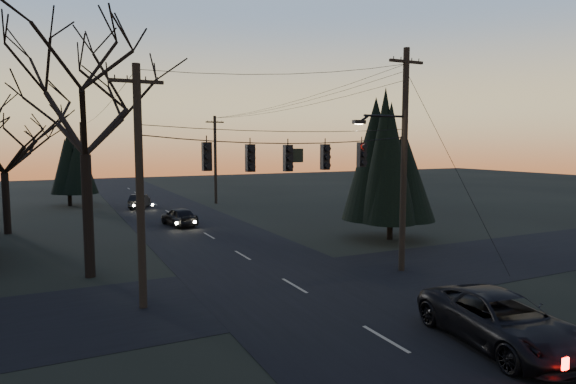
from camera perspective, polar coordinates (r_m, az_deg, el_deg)
name	(u,v)px	position (r m, az deg, el deg)	size (l,w,h in m)	color
main_road	(219,242)	(29.04, -8.20, -5.83)	(8.00, 120.00, 0.02)	black
cross_road	(294,286)	(20.03, 0.77, -11.06)	(60.00, 7.00, 0.02)	black
utility_pole_right	(401,271)	(22.95, 13.29, -9.06)	(5.00, 0.30, 10.00)	black
utility_pole_left	(144,308)	(18.26, -16.75, -13.01)	(1.80, 0.30, 8.50)	black
utility_pole_far_r	(216,203)	(47.64, -8.53, -1.34)	(1.80, 0.30, 8.50)	black
utility_pole_far_l	(84,201)	(53.50, -23.01, -0.97)	(0.30, 0.30, 8.00)	black
span_signal_assembly	(289,157)	(19.08, 0.15, 4.22)	(11.50, 0.44, 1.53)	black
bare_tree_left	(83,104)	(22.34, -23.10, 9.60)	(9.77, 9.77, 10.70)	black
evergreen_right	(391,160)	(29.56, 12.15, 3.77)	(4.23, 4.23, 8.52)	black
bare_tree_dist	(3,148)	(35.67, -30.70, 4.48)	(7.53, 7.53, 7.90)	black
evergreen_dist	(68,166)	(49.35, -24.59, 2.81)	(3.64, 3.64, 6.30)	black
suv_near	(502,321)	(15.51, 24.01, -13.77)	(2.47, 5.36, 1.49)	black
sedan_oncoming_a	(179,217)	(34.96, -12.76, -2.88)	(1.55, 3.86, 1.32)	black
sedan_oncoming_b	(140,201)	(45.53, -17.19, -1.06)	(1.33, 3.81, 1.26)	black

